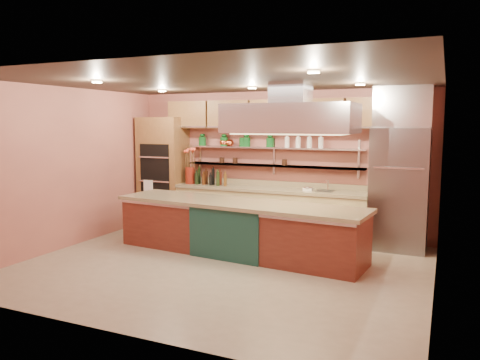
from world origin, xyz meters
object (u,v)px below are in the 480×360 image
at_px(refrigerator, 399,189).
at_px(copper_kettle, 229,143).
at_px(flower_vase, 190,175).
at_px(island, 238,228).
at_px(kitchen_scale, 308,188).
at_px(green_canister, 243,142).

height_order(refrigerator, copper_kettle, refrigerator).
distance_m(flower_vase, copper_kettle, 1.08).
distance_m(island, flower_vase, 2.32).
distance_m(flower_vase, kitchen_scale, 2.52).
bearing_deg(green_canister, refrigerator, -4.34).
distance_m(refrigerator, copper_kettle, 3.41).
bearing_deg(island, green_canister, 116.04).
distance_m(refrigerator, island, 2.86).
height_order(copper_kettle, green_canister, green_canister).
bearing_deg(refrigerator, copper_kettle, 176.04).
bearing_deg(flower_vase, refrigerator, -0.14).
distance_m(refrigerator, green_canister, 3.13).
distance_m(island, kitchen_scale, 1.72).
height_order(flower_vase, green_canister, green_canister).
xyz_separation_m(flower_vase, copper_kettle, (0.80, 0.22, 0.68)).
relative_size(kitchen_scale, copper_kettle, 0.96).
bearing_deg(green_canister, kitchen_scale, -8.81).
xyz_separation_m(flower_vase, green_canister, (1.10, 0.22, 0.70)).
relative_size(copper_kettle, green_canister, 1.01).
xyz_separation_m(kitchen_scale, copper_kettle, (-1.72, 0.22, 0.81)).
relative_size(refrigerator, green_canister, 12.01).
height_order(island, kitchen_scale, kitchen_scale).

